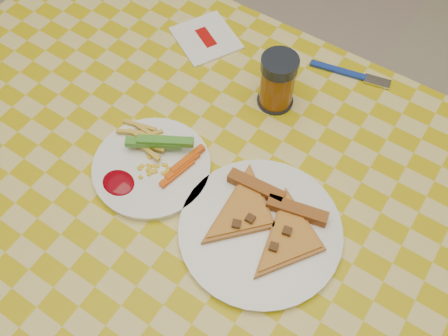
{
  "coord_description": "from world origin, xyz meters",
  "views": [
    {
      "loc": [
        0.24,
        -0.31,
        1.49
      ],
      "look_at": [
        0.0,
        0.06,
        0.78
      ],
      "focal_mm": 40.0,
      "sensor_mm": 36.0,
      "label": 1
    }
  ],
  "objects": [
    {
      "name": "ground",
      "position": [
        0.0,
        0.0,
        0.0
      ],
      "size": [
        8.0,
        8.0,
        0.0
      ],
      "primitive_type": "plane",
      "color": "beige",
      "rests_on": "ground"
    },
    {
      "name": "table",
      "position": [
        0.0,
        0.0,
        0.68
      ],
      "size": [
        1.28,
        0.88,
        0.76
      ],
      "color": "silver",
      "rests_on": "ground"
    },
    {
      "name": "plate_left",
      "position": [
        -0.11,
        0.0,
        0.76
      ],
      "size": [
        0.21,
        0.21,
        0.01
      ],
      "primitive_type": "cylinder",
      "rotation": [
        0.0,
        0.0,
        0.09
      ],
      "color": "white",
      "rests_on": "table"
    },
    {
      "name": "plate_right",
      "position": [
        0.11,
        0.0,
        0.76
      ],
      "size": [
        0.33,
        0.33,
        0.01
      ],
      "primitive_type": "cylinder",
      "rotation": [
        0.0,
        0.0,
        0.4
      ],
      "color": "white",
      "rests_on": "table"
    },
    {
      "name": "fries_veggies",
      "position": [
        -0.11,
        0.02,
        0.78
      ],
      "size": [
        0.17,
        0.16,
        0.04
      ],
      "color": "gold",
      "rests_on": "plate_left"
    },
    {
      "name": "pizza_slices",
      "position": [
        0.11,
        0.02,
        0.78
      ],
      "size": [
        0.23,
        0.21,
        0.02
      ],
      "color": "#BB7939",
      "rests_on": "plate_right"
    },
    {
      "name": "drink_glass",
      "position": [
        -0.01,
        0.25,
        0.81
      ],
      "size": [
        0.07,
        0.07,
        0.11
      ],
      "color": "black",
      "rests_on": "table"
    },
    {
      "name": "napkin",
      "position": [
        -0.21,
        0.31,
        0.76
      ],
      "size": [
        0.16,
        0.16,
        0.01
      ],
      "rotation": [
        0.0,
        0.0,
        -0.5
      ],
      "color": "white",
      "rests_on": "table"
    },
    {
      "name": "fork",
      "position": [
        0.08,
        0.38,
        0.76
      ],
      "size": [
        0.16,
        0.05,
        0.01
      ],
      "rotation": [
        0.0,
        0.0,
        0.21
      ],
      "color": "#163197",
      "rests_on": "table"
    }
  ]
}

